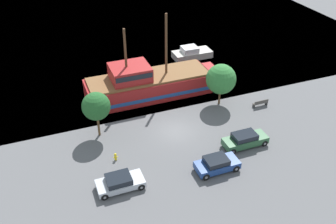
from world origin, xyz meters
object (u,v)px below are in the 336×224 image
at_px(pirate_ship, 148,84).
at_px(parked_car_curb_mid, 245,140).
at_px(parked_car_curb_rear, 120,182).
at_px(fire_hydrant, 115,156).
at_px(moored_boat_dockside, 192,53).
at_px(parked_car_curb_front, 217,164).
at_px(bench_promenade_east, 261,103).

height_order(pirate_ship, parked_car_curb_mid, pirate_ship).
xyz_separation_m(parked_car_curb_rear, fire_hydrant, (0.56, 3.78, -0.25)).
xyz_separation_m(moored_boat_dockside, parked_car_curb_mid, (-3.49, -20.79, 0.09)).
xyz_separation_m(parked_car_curb_mid, fire_hydrant, (-12.60, 2.53, -0.33)).
relative_size(pirate_ship, moored_boat_dockside, 2.91).
relative_size(parked_car_curb_mid, fire_hydrant, 5.92).
relative_size(parked_car_curb_front, parked_car_curb_mid, 0.89).
xyz_separation_m(pirate_ship, bench_promenade_east, (11.45, -7.13, -1.16)).
relative_size(moored_boat_dockside, bench_promenade_east, 3.06).
relative_size(parked_car_curb_mid, bench_promenade_east, 2.47).
bearing_deg(parked_car_curb_front, parked_car_curb_mid, 27.35).
distance_m(moored_boat_dockside, parked_car_curb_front, 24.27).
bearing_deg(parked_car_curb_mid, parked_car_curb_front, -152.65).
bearing_deg(parked_car_curb_mid, bench_promenade_east, 45.91).
bearing_deg(parked_car_curb_front, parked_car_curb_rear, 173.89).
distance_m(pirate_ship, bench_promenade_east, 13.53).
height_order(pirate_ship, bench_promenade_east, pirate_ship).
relative_size(moored_boat_dockside, parked_car_curb_rear, 1.36).
distance_m(moored_boat_dockside, parked_car_curb_mid, 21.08).
relative_size(pirate_ship, parked_car_curb_mid, 3.60).
distance_m(parked_car_curb_front, bench_promenade_east, 12.65).
height_order(parked_car_curb_front, fire_hydrant, parked_car_curb_front).
distance_m(pirate_ship, parked_car_curb_rear, 15.92).
relative_size(parked_car_curb_front, bench_promenade_east, 2.20).
height_order(moored_boat_dockside, parked_car_curb_rear, moored_boat_dockside).
height_order(parked_car_curb_rear, bench_promenade_east, parked_car_curb_rear).
bearing_deg(pirate_ship, moored_boat_dockside, 40.21).
relative_size(moored_boat_dockside, parked_car_curb_front, 1.39).
bearing_deg(bench_promenade_east, parked_car_curb_rear, -159.51).
height_order(parked_car_curb_mid, parked_car_curb_rear, parked_car_curb_mid).
distance_m(parked_car_curb_front, parked_car_curb_rear, 8.94).
relative_size(pirate_ship, parked_car_curb_rear, 3.96).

